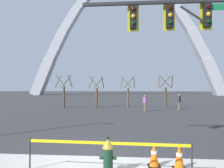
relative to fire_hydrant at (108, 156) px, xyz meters
The scene contains 13 objects.
ground_plane 1.62m from the fire_hydrant, 113.06° to the left, with size 240.00×240.00×0.00m, color #333335.
fire_hydrant is the anchor object (origin of this frame).
caution_tape_barrier 0.14m from the fire_hydrant, 137.44° to the right, with size 4.38×0.22×0.90m.
traffic_cone_by_hydrant 1.42m from the fire_hydrant, 25.26° to the left, with size 0.36×0.36×0.73m.
traffic_cone_mid_sidewalk 2.02m from the fire_hydrant, 13.29° to the left, with size 0.36×0.36×0.73m.
traffic_signal_gantry 5.59m from the fire_hydrant, 39.21° to the left, with size 6.42×0.44×6.00m.
monument_arch 58.94m from the fire_hydrant, 90.62° to the left, with size 57.61×3.04×37.74m.
tree_far_left 18.82m from the fire_hydrant, 111.19° to the left, with size 1.72×1.73×3.72m.
tree_left_mid 18.34m from the fire_hydrant, 99.85° to the left, with size 1.64×1.65×3.54m.
tree_center_left 18.82m from the fire_hydrant, 88.75° to the left, with size 1.66×1.67×3.57m.
tree_center_right 18.76m from the fire_hydrant, 75.80° to the left, with size 1.68×1.69×3.62m.
pedestrian_walking_left 14.98m from the fire_hydrant, 82.02° to the left, with size 0.39×0.37×1.59m.
pedestrian_standing_center 17.24m from the fire_hydrant, 70.91° to the left, with size 0.39×0.37×1.59m.
Camera 1 is at (1.17, -7.02, 2.30)m, focal length 33.62 mm.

